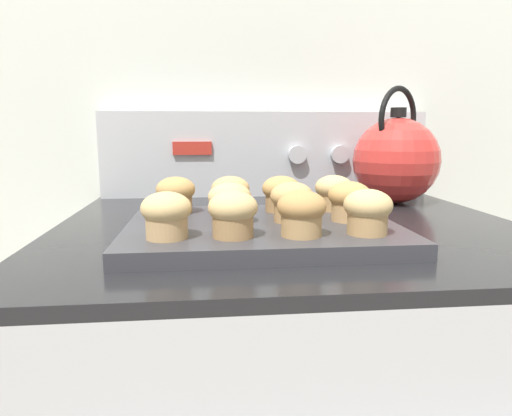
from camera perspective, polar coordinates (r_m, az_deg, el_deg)
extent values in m
cube|color=silver|center=(1.15, 0.87, 15.47)|extent=(8.00, 0.05, 2.40)
cube|color=black|center=(0.79, 4.07, -2.35)|extent=(0.78, 0.70, 0.02)
cube|color=#B7BABF|center=(1.09, 1.18, 6.78)|extent=(0.76, 0.05, 0.20)
cube|color=#B72D23|center=(1.05, -7.97, 7.41)|extent=(0.09, 0.01, 0.03)
cylinder|color=#B7BABF|center=(1.07, 5.17, 6.66)|extent=(0.04, 0.02, 0.04)
cylinder|color=#B7BABF|center=(1.09, 10.44, 6.61)|extent=(0.04, 0.02, 0.04)
cylinder|color=#B7BABF|center=(1.12, 15.44, 6.51)|extent=(0.04, 0.02, 0.04)
cube|color=#38383D|center=(0.68, 0.68, -2.70)|extent=(0.39, 0.30, 0.02)
cylinder|color=tan|center=(0.59, -11.09, -2.23)|extent=(0.05, 0.05, 0.03)
ellipsoid|color=tan|center=(0.58, -11.17, -0.01)|extent=(0.06, 0.06, 0.04)
cylinder|color=#A37A4C|center=(0.58, -2.89, -2.12)|extent=(0.05, 0.05, 0.03)
ellipsoid|color=tan|center=(0.58, -2.91, 0.11)|extent=(0.06, 0.06, 0.04)
cylinder|color=tan|center=(0.59, 5.70, -1.99)|extent=(0.05, 0.05, 0.03)
ellipsoid|color=#B2844C|center=(0.59, 5.73, 0.21)|extent=(0.06, 0.06, 0.04)
cylinder|color=tan|center=(0.62, 13.74, -1.73)|extent=(0.05, 0.05, 0.03)
ellipsoid|color=tan|center=(0.61, 13.83, 0.38)|extent=(0.06, 0.06, 0.04)
cylinder|color=olive|center=(0.67, -3.28, -0.56)|extent=(0.05, 0.05, 0.03)
ellipsoid|color=tan|center=(0.66, -3.30, 1.39)|extent=(0.06, 0.06, 0.04)
cylinder|color=tan|center=(0.68, 4.47, -0.41)|extent=(0.05, 0.05, 0.03)
ellipsoid|color=tan|center=(0.67, 4.50, 1.52)|extent=(0.06, 0.06, 0.04)
cylinder|color=tan|center=(0.70, 11.55, -0.29)|extent=(0.05, 0.05, 0.03)
ellipsoid|color=tan|center=(0.69, 11.62, 1.58)|extent=(0.06, 0.06, 0.04)
cylinder|color=#A37A4C|center=(0.76, -9.96, 0.57)|extent=(0.05, 0.05, 0.03)
ellipsoid|color=tan|center=(0.75, -10.01, 2.30)|extent=(0.06, 0.06, 0.04)
cylinder|color=#A37A4C|center=(0.76, -3.21, 0.72)|extent=(0.05, 0.05, 0.03)
ellipsoid|color=tan|center=(0.75, -3.22, 2.44)|extent=(0.06, 0.06, 0.04)
cylinder|color=#A37A4C|center=(0.76, 3.16, 0.76)|extent=(0.05, 0.05, 0.03)
ellipsoid|color=tan|center=(0.76, 3.18, 2.47)|extent=(0.06, 0.06, 0.04)
cylinder|color=tan|center=(0.78, 9.67, 0.88)|extent=(0.05, 0.05, 0.03)
ellipsoid|color=tan|center=(0.78, 9.72, 2.55)|extent=(0.06, 0.06, 0.04)
sphere|color=red|center=(1.02, 17.08, 5.67)|extent=(0.18, 0.18, 0.18)
cylinder|color=black|center=(1.01, 17.38, 11.33)|extent=(0.03, 0.03, 0.02)
cone|color=red|center=(1.09, 19.39, 7.00)|extent=(0.09, 0.08, 0.07)
torus|color=black|center=(1.01, 17.33, 10.51)|extent=(0.12, 0.09, 0.14)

